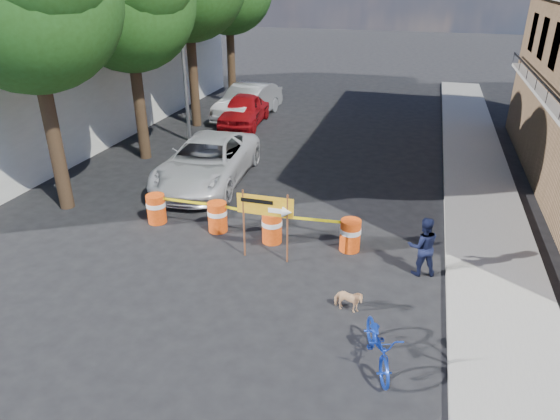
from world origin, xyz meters
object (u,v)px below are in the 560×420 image
Objects in this scene: dog at (348,300)px; suv_white at (207,161)px; barrel_mid_right at (272,227)px; detour_sign at (273,212)px; barrel_mid_left at (217,216)px; sedan_red at (244,109)px; barrel_far_left at (156,208)px; pedestrian at (423,246)px; barrel_far_right at (350,235)px; bicycle at (381,326)px; sedan_silver at (248,102)px.

suv_white reaches higher than dog.
detour_sign reaches higher than barrel_mid_right.
sedan_red is (-3.09, 10.95, 0.30)m from barrel_mid_left.
barrel_far_left reaches higher than dog.
barrel_far_left is 7.84m from pedestrian.
pedestrian is 0.27× the size of suv_white.
barrel_far_left and barrel_mid_left have the same top height.
barrel_far_left is 3.44m from suv_white.
barrel_mid_left is 5.14m from dog.
suv_white reaches higher than barrel_far_right.
barrel_far_left is at bearing -97.50° from suv_white.
bicycle is at bearing -144.41° from dog.
barrel_far_left is at bearing 179.92° from barrel_mid_left.
detour_sign is at bearing -8.06° from pedestrian.
barrel_mid_right is (3.72, -0.20, 0.00)m from barrel_far_left.
barrel_mid_left is at bearing 150.76° from detour_sign.
barrel_mid_right is 1.31× the size of dog.
sedan_silver is (-8.47, 16.57, -0.05)m from bicycle.
bicycle is at bearing -52.34° from suv_white.
sedan_red is (-1.30, 7.53, -0.03)m from suv_white.
sedan_silver is at bearing 95.85° from suv_white.
suv_white is 1.12× the size of sedan_silver.
suv_white is (-3.83, 4.56, -0.61)m from detour_sign.
suv_white is at bearing 117.68° from barrel_mid_left.
dog is (4.30, -2.81, -0.18)m from barrel_mid_left.
detour_sign reaches higher than barrel_far_right.
barrel_far_right is at bearing -0.72° from barrel_mid_left.
barrel_mid_left is at bearing -21.42° from pedestrian.
detour_sign is at bearing -61.95° from sedan_silver.
bicycle is 18.61m from sedan_silver.
barrel_far_left is at bearing 164.18° from detour_sign.
sedan_silver is (-1.36, 12.27, 0.38)m from barrel_far_left.
barrel_far_left is at bearing -19.61° from pedestrian.
barrel_mid_left reaches higher than dog.
suv_white reaches higher than barrel_mid_right.
dog is at bearing -49.79° from suv_white.
barrel_far_left is 11.00m from sedan_red.
barrel_mid_left is at bearing -66.48° from suv_white.
barrel_far_right is 0.47× the size of detour_sign.
detour_sign is at bearing -149.71° from barrel_far_right.
bicycle is (3.39, -4.10, 0.43)m from barrel_mid_right.
barrel_far_left is at bearing -77.51° from sedan_silver.
pedestrian is 0.30× the size of sedan_silver.
detour_sign is 2.81× the size of dog.
suv_white is at bearing 134.21° from barrel_mid_right.
detour_sign is 1.24× the size of pedestrian.
suv_white reaches higher than sedan_red.
bicycle reaches higher than suv_white.
sedan_red reaches higher than barrel_far_right.
bicycle is 17.31m from sedan_red.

